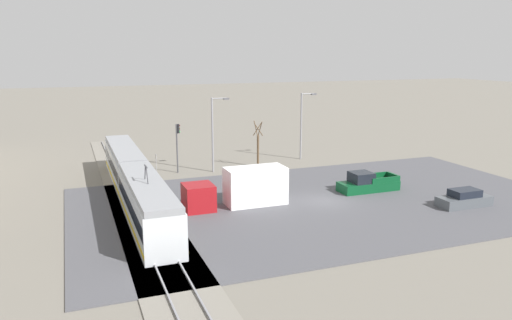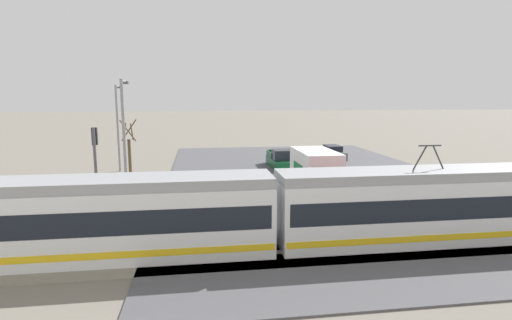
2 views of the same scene
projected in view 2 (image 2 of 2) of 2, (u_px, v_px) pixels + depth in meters
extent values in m
plane|color=slate|center=(311.00, 178.00, 33.65)|extent=(320.00, 320.00, 0.00)
cube|color=#4C4C51|center=(311.00, 178.00, 33.65)|extent=(23.80, 41.69, 0.08)
cube|color=gray|center=(400.00, 242.00, 18.87)|extent=(73.97, 4.40, 0.08)
cube|color=gray|center=(393.00, 234.00, 19.55)|extent=(72.49, 0.10, 0.14)
cube|color=gray|center=(408.00, 245.00, 18.15)|extent=(72.49, 0.10, 0.14)
cube|color=silver|center=(426.00, 209.00, 18.79)|extent=(14.12, 2.63, 2.99)
cube|color=black|center=(426.00, 202.00, 18.74)|extent=(13.69, 2.66, 1.00)
cube|color=gold|center=(424.00, 228.00, 18.94)|extent=(13.98, 2.67, 0.28)
cube|color=gray|center=(428.00, 174.00, 18.52)|extent=(14.12, 2.42, 0.43)
cube|color=silver|center=(106.00, 223.00, 16.75)|extent=(14.12, 2.63, 2.99)
cube|color=black|center=(105.00, 215.00, 16.70)|extent=(13.69, 2.66, 1.00)
cube|color=gold|center=(107.00, 244.00, 16.90)|extent=(13.98, 2.67, 0.28)
cube|color=gray|center=(103.00, 183.00, 16.48)|extent=(14.12, 2.42, 0.43)
cylinder|color=#2D2D33|center=(438.00, 157.00, 18.47)|extent=(0.66, 0.07, 1.15)
cylinder|color=#2D2D33|center=(420.00, 158.00, 18.34)|extent=(0.66, 0.07, 1.15)
cube|color=#2D2D33|center=(430.00, 146.00, 18.32)|extent=(1.10, 0.08, 0.06)
cube|color=maroon|center=(340.00, 197.00, 22.80)|extent=(2.44, 2.36, 2.11)
cube|color=white|center=(315.00, 173.00, 27.48)|extent=(2.44, 5.01, 3.10)
cube|color=#196B38|center=(298.00, 169.00, 27.25)|extent=(0.02, 2.51, 0.78)
cube|color=#0C4723|center=(281.00, 163.00, 38.46)|extent=(2.04, 5.58, 0.86)
cube|color=black|center=(283.00, 155.00, 37.56)|extent=(1.88, 1.90, 0.93)
cube|color=#0C4723|center=(269.00, 154.00, 39.37)|extent=(0.12, 2.79, 0.50)
cube|color=#0C4723|center=(288.00, 154.00, 39.64)|extent=(0.12, 2.79, 0.50)
cube|color=#0C4723|center=(276.00, 152.00, 40.98)|extent=(1.88, 0.22, 0.50)
cube|color=red|center=(268.00, 156.00, 41.01)|extent=(0.14, 0.04, 0.18)
cube|color=#4C5156|center=(332.00, 154.00, 44.10)|extent=(1.77, 4.57, 0.82)
cube|color=black|center=(333.00, 148.00, 43.98)|extent=(1.52, 2.38, 0.60)
cylinder|color=#47474C|center=(96.00, 175.00, 21.81)|extent=(0.16, 0.16, 5.17)
cube|color=black|center=(95.00, 136.00, 21.66)|extent=(0.28, 0.22, 0.95)
sphere|color=#390606|center=(95.00, 130.00, 21.72)|extent=(0.18, 0.18, 0.18)
sphere|color=#3C2C06|center=(95.00, 136.00, 21.77)|extent=(0.18, 0.18, 0.18)
sphere|color=green|center=(96.00, 142.00, 21.82)|extent=(0.18, 0.18, 0.18)
cylinder|color=brown|center=(130.00, 162.00, 30.76)|extent=(0.24, 0.24, 3.59)
cylinder|color=brown|center=(125.00, 132.00, 30.35)|extent=(0.09, 1.00, 1.37)
cylinder|color=brown|center=(128.00, 131.00, 30.13)|extent=(1.20, 0.09, 1.67)
cylinder|color=brown|center=(132.00, 132.00, 30.43)|extent=(0.09, 1.00, 1.37)
cylinder|color=brown|center=(129.00, 130.00, 30.61)|extent=(1.20, 0.09, 1.67)
cylinder|color=gray|center=(124.00, 142.00, 25.26)|extent=(0.20, 0.20, 7.90)
cylinder|color=gray|center=(124.00, 81.00, 25.44)|extent=(0.12, 1.60, 0.12)
cube|color=#515156|center=(126.00, 83.00, 26.18)|extent=(0.36, 0.60, 0.18)
cylinder|color=gray|center=(118.00, 129.00, 36.20)|extent=(0.20, 0.20, 7.85)
cylinder|color=gray|center=(117.00, 86.00, 36.39)|extent=(0.12, 1.60, 0.12)
cube|color=#515156|center=(119.00, 87.00, 37.13)|extent=(0.36, 0.60, 0.18)
cylinder|color=gray|center=(96.00, 212.00, 19.84)|extent=(0.06, 0.06, 2.24)
cube|color=white|center=(95.00, 195.00, 19.73)|extent=(0.32, 0.02, 0.44)
cube|color=red|center=(95.00, 195.00, 19.74)|extent=(0.31, 0.01, 0.10)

